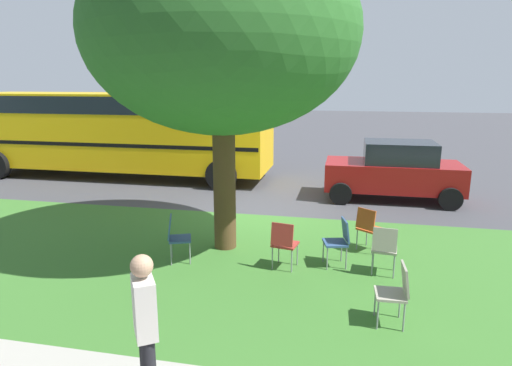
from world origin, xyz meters
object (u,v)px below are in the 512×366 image
chair_1 (384,247)px  chair_4 (339,239)px  street_tree (222,33)px  chair_2 (396,289)px  chair_0 (368,226)px  school_bus (119,126)px  parked_car (394,170)px  chair_3 (284,241)px  chair_5 (176,235)px  pedestrian_0 (146,328)px

chair_1 → chair_4: (0.77, -0.24, 0.00)m
street_tree → chair_2: street_tree is taller
chair_0 → chair_2: (-0.25, 2.68, 0.00)m
school_bus → chair_0: bearing=146.5°
parked_car → chair_3: bearing=66.1°
chair_3 → chair_1: bearing=-176.6°
chair_3 → chair_5: (2.00, 0.07, 0.00)m
pedestrian_0 → school_bus: bearing=-60.4°
chair_1 → chair_3: bearing=3.4°
chair_3 → chair_5: same height
parked_car → chair_0: bearing=78.4°
chair_0 → pedestrian_0: pedestrian_0 is taller
street_tree → pedestrian_0: size_ratio=3.55×
chair_1 → school_bus: bearing=-37.7°
chair_2 → pedestrian_0: 3.42m
chair_3 → parked_car: parked_car is taller
chair_4 → chair_2: bearing=113.4°
parked_car → pedestrian_0: size_ratio=2.19×
street_tree → chair_0: bearing=-172.8°
chair_0 → pedestrian_0: size_ratio=0.52×
chair_5 → chair_0: bearing=-160.3°
chair_2 → chair_3: same height
chair_3 → chair_5: 2.00m
chair_3 → parked_car: size_ratio=0.24×
street_tree → school_bus: street_tree is taller
chair_2 → chair_4: same height
chair_3 → school_bus: bearing=-44.6°
chair_0 → chair_4: (0.55, 0.83, 0.00)m
chair_2 → parked_car: 6.87m
chair_2 → pedestrian_0: pedestrian_0 is taller
pedestrian_0 → chair_4: bearing=-114.2°
parked_car → chair_1: bearing=83.1°
chair_1 → pedestrian_0: bearing=55.8°
chair_2 → chair_0: bearing=-84.6°
street_tree → chair_0: street_tree is taller
school_bus → chair_2: bearing=136.2°
street_tree → chair_4: bearing=168.1°
parked_car → chair_5: bearing=51.1°
street_tree → chair_5: size_ratio=6.82×
chair_2 → chair_4: (0.80, -1.85, 0.00)m
chair_4 → pedestrian_0: bearing=65.8°
chair_3 → chair_4: same height
chair_3 → chair_2: bearing=139.5°
chair_0 → chair_3: 1.91m
street_tree → chair_3: (-1.31, 0.82, -3.61)m
chair_5 → pedestrian_0: pedestrian_0 is taller
street_tree → chair_3: street_tree is taller
chair_0 → chair_5: same height
street_tree → chair_0: 4.59m
chair_0 → chair_5: bearing=19.7°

